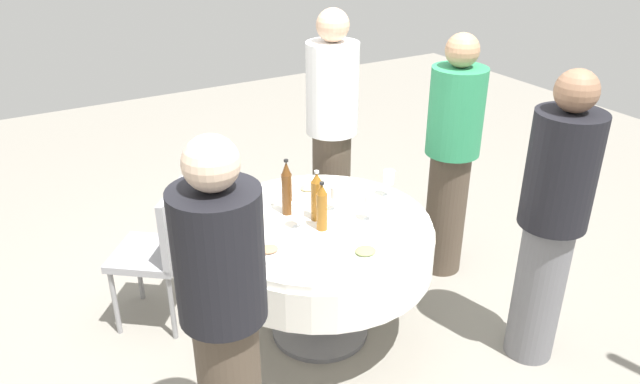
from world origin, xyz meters
TOP-DOWN VIEW (x-y plane):
  - ground_plane at (0.00, 0.00)m, footprint 10.00×10.00m
  - dining_table at (0.00, 0.00)m, footprint 1.23×1.23m
  - bottle_brown_right at (0.11, -0.17)m, footprint 0.06×0.06m
  - bottle_amber_west at (0.00, -0.03)m, footprint 0.06×0.06m
  - bottle_dark_green_front at (0.47, -0.04)m, footprint 0.06×0.06m
  - bottle_amber_east at (0.03, 0.07)m, footprint 0.06×0.06m
  - wine_glass_east at (-0.24, 0.12)m, footprint 0.07×0.07m
  - wine_glass_inner at (-0.14, -0.07)m, footprint 0.06×0.06m
  - wine_glass_outer at (-0.49, -0.06)m, footprint 0.06×0.06m
  - wine_glass_south at (0.13, 0.00)m, footprint 0.07×0.07m
  - plate_near at (-0.02, 0.40)m, footprint 0.23×0.23m
  - plate_rear at (0.38, 0.15)m, footprint 0.21×0.21m
  - plate_mid at (0.17, -0.40)m, footprint 0.21×0.21m
  - plate_far at (-0.12, -0.35)m, footprint 0.21×0.21m
  - fork_west at (0.41, -0.21)m, footprint 0.09×0.17m
  - folded_napkin at (-0.31, 0.32)m, footprint 0.20×0.20m
  - person_right at (-1.07, -0.18)m, footprint 0.34×0.34m
  - person_west at (-0.93, 0.73)m, footprint 0.34×0.34m
  - person_front at (-0.53, -0.76)m, footprint 0.34×0.34m
  - person_east at (0.81, 0.65)m, footprint 0.34×0.34m
  - chair_outer at (0.72, -0.56)m, footprint 0.56×0.56m

SIDE VIEW (x-z plane):
  - ground_plane at x=0.00m, z-range 0.00..0.00m
  - chair_outer at x=0.72m, z-range 0.08..0.95m
  - dining_table at x=0.00m, z-range 0.22..0.96m
  - fork_west at x=0.41m, z-range 0.74..0.74m
  - plate_mid at x=0.17m, z-range 0.74..0.76m
  - plate_near at x=-0.02m, z-range 0.73..0.77m
  - plate_rear at x=0.38m, z-range 0.73..0.77m
  - plate_far at x=-0.12m, z-range 0.73..0.77m
  - folded_napkin at x=-0.31m, z-range 0.74..0.76m
  - person_right at x=-1.07m, z-range 0.04..1.64m
  - person_east at x=0.81m, z-range 0.04..1.65m
  - wine_glass_south at x=0.13m, z-range 0.77..0.92m
  - person_west at x=-0.93m, z-range 0.04..1.66m
  - wine_glass_inner at x=-0.14m, z-range 0.77..0.92m
  - wine_glass_east at x=-0.24m, z-range 0.77..0.92m
  - wine_glass_outer at x=-0.49m, z-range 0.77..0.94m
  - bottle_amber_east at x=0.03m, z-range 0.73..1.00m
  - bottle_dark_green_front at x=0.47m, z-range 0.73..1.01m
  - bottle_amber_west at x=0.00m, z-range 0.73..1.02m
  - bottle_brown_right at x=0.11m, z-range 0.73..1.05m
  - person_front at x=-0.53m, z-range 0.04..1.74m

